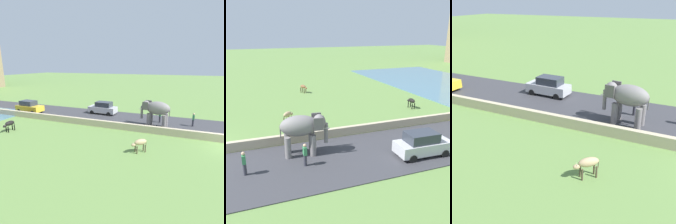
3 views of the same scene
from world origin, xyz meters
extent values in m
cube|color=#38383D|center=(5.00, 20.00, 0.03)|extent=(7.00, 120.00, 0.06)
cube|color=tan|center=(1.20, 18.00, 0.39)|extent=(0.40, 110.00, 0.77)
ellipsoid|color=slate|center=(3.42, 7.00, 2.24)|extent=(1.75, 2.87, 1.50)
cylinder|color=slate|center=(3.13, 7.93, 0.80)|extent=(0.44, 0.44, 1.60)
cylinder|color=slate|center=(3.96, 7.82, 0.80)|extent=(0.44, 0.44, 1.60)
cylinder|color=slate|center=(2.89, 6.19, 0.80)|extent=(0.44, 0.44, 1.60)
cylinder|color=slate|center=(3.72, 6.08, 0.80)|extent=(0.44, 0.44, 1.60)
ellipsoid|color=slate|center=(3.62, 8.41, 2.42)|extent=(1.11, 1.03, 1.10)
cube|color=#575454|center=(3.01, 8.36, 2.46)|extent=(0.21, 0.71, 0.90)
cube|color=#575454|center=(4.19, 8.19, 2.46)|extent=(0.21, 0.71, 0.90)
cylinder|color=slate|center=(3.68, 8.88, 1.54)|extent=(0.28, 0.28, 1.50)
cone|color=silver|center=(3.46, 8.84, 1.99)|extent=(0.19, 0.57, 0.17)
cone|color=silver|center=(3.89, 8.78, 1.99)|extent=(0.19, 0.57, 0.17)
cylinder|color=#575454|center=(3.24, 5.69, 1.89)|extent=(0.08, 0.08, 0.90)
cylinder|color=#33333D|center=(5.21, 6.93, 0.42)|extent=(0.22, 0.22, 0.85)
cube|color=#388451|center=(5.21, 6.93, 1.13)|extent=(0.36, 0.22, 0.56)
sphere|color=tan|center=(5.21, 6.93, 1.52)|extent=(0.22, 0.22, 0.22)
cylinder|color=#33333D|center=(5.04, 3.17, 0.42)|extent=(0.22, 0.22, 0.85)
cube|color=#388451|center=(5.04, 3.17, 1.13)|extent=(0.36, 0.22, 0.56)
sphere|color=tan|center=(5.04, 3.17, 1.52)|extent=(0.22, 0.22, 0.22)
cube|color=#B7B7BC|center=(6.58, 15.19, 0.70)|extent=(1.86, 4.07, 0.80)
cube|color=#2D333D|center=(6.57, 14.99, 1.45)|extent=(1.53, 2.26, 0.70)
cylinder|color=black|center=(5.82, 16.52, 0.30)|extent=(0.20, 0.61, 0.60)
cylinder|color=black|center=(7.43, 16.46, 0.30)|extent=(0.20, 0.61, 0.60)
cylinder|color=black|center=(5.72, 13.93, 0.30)|extent=(0.20, 0.61, 0.60)
cylinder|color=black|center=(7.33, 13.86, 0.30)|extent=(0.20, 0.61, 0.60)
cube|color=gold|center=(3.42, 25.57, 0.70)|extent=(1.84, 4.06, 0.80)
cube|color=#2D333D|center=(3.43, 25.77, 1.45)|extent=(1.52, 2.25, 0.70)
cylinder|color=black|center=(4.19, 24.24, 0.30)|extent=(0.20, 0.61, 0.60)
cylinder|color=black|center=(2.57, 24.30, 0.30)|extent=(0.20, 0.61, 0.60)
cylinder|color=black|center=(4.28, 26.84, 0.30)|extent=(0.20, 0.61, 0.60)
cylinder|color=black|center=(2.66, 26.90, 0.30)|extent=(0.20, 0.61, 0.60)
ellipsoid|color=tan|center=(-3.60, 7.33, 0.90)|extent=(1.07, 1.11, 0.50)
cylinder|color=#493D2C|center=(-3.98, 7.50, 0.33)|extent=(0.10, 0.10, 0.65)
cylinder|color=#493D2C|center=(-3.75, 7.71, 0.33)|extent=(0.10, 0.10, 0.65)
cylinder|color=#493D2C|center=(-3.45, 6.94, 0.33)|extent=(0.10, 0.10, 0.65)
cylinder|color=#493D2C|center=(-3.23, 7.15, 0.33)|extent=(0.10, 0.10, 0.65)
ellipsoid|color=tan|center=(-4.03, 7.79, 0.75)|extent=(0.45, 0.46, 0.26)
cone|color=beige|center=(-4.10, 7.73, 0.92)|extent=(0.04, 0.04, 0.12)
cone|color=beige|center=(-3.96, 7.85, 0.92)|extent=(0.04, 0.04, 0.12)
cylinder|color=#493D2C|center=(-3.23, 6.93, 0.70)|extent=(0.04, 0.04, 0.45)
ellipsoid|color=black|center=(-3.65, 21.55, 0.90)|extent=(1.11, 0.47, 0.50)
cylinder|color=black|center=(-4.04, 21.41, 0.33)|extent=(0.10, 0.10, 0.65)
cylinder|color=black|center=(-4.03, 21.71, 0.33)|extent=(0.10, 0.10, 0.65)
cylinder|color=black|center=(-3.27, 21.39, 0.33)|extent=(0.10, 0.10, 0.65)
cylinder|color=black|center=(-3.26, 21.69, 0.33)|extent=(0.10, 0.10, 0.65)
ellipsoid|color=black|center=(-4.28, 21.57, 0.75)|extent=(0.41, 0.25, 0.26)
cone|color=beige|center=(-4.28, 21.48, 0.92)|extent=(0.04, 0.04, 0.12)
cone|color=beige|center=(-4.28, 21.66, 0.92)|extent=(0.04, 0.04, 0.12)
cylinder|color=black|center=(-3.11, 21.54, 0.70)|extent=(0.04, 0.04, 0.45)
camera|label=1|loc=(-18.02, 4.24, 7.11)|focal=30.85mm
camera|label=2|loc=(20.35, 3.58, 8.67)|focal=41.74mm
camera|label=3|loc=(-14.54, 3.44, 8.51)|focal=43.69mm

